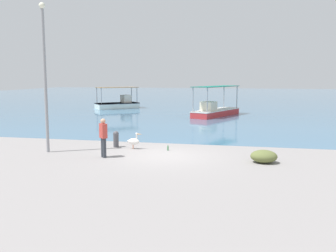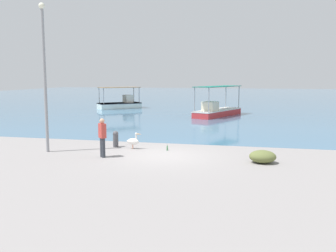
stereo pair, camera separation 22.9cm
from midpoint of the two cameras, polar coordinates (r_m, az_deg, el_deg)
name	(u,v)px [view 1 (the left image)]	position (r m, az deg, el deg)	size (l,w,h in m)	color
ground	(165,156)	(16.57, -0.88, -4.54)	(120.00, 120.00, 0.00)	gray
harbor_water	(227,97)	(63.97, 8.90, 4.40)	(110.00, 90.00, 0.00)	teal
fishing_boat_near_left	(215,110)	(33.07, 6.99, 2.46)	(3.90, 6.35, 2.61)	red
fishing_boat_outer	(118,103)	(41.00, -7.75, 3.43)	(4.69, 4.34, 2.30)	white
pelican	(134,141)	(18.09, -5.60, -2.32)	(0.80, 0.31, 0.80)	#E0997A
lamp_post	(45,71)	(17.92, -18.62, 7.97)	(0.28, 0.28, 6.71)	gray
mooring_bollard	(116,138)	(18.67, -8.28, -1.89)	(0.28, 0.28, 0.80)	#47474C
fisherman_standing	(103,137)	(16.32, -10.22, -1.60)	(0.44, 0.44, 1.69)	#30343C
net_pile	(264,156)	(15.66, 13.99, -4.51)	(1.08, 0.91, 0.52)	#626B39
glass_bottle	(168,148)	(17.68, -0.39, -3.41)	(0.07, 0.07, 0.27)	#3F7F4C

